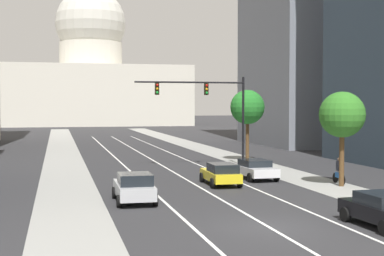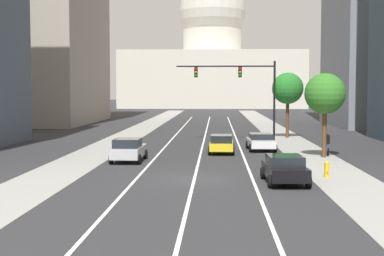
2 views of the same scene
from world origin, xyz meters
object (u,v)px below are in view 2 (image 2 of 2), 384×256
(car_yellow, at_px, (221,144))
(car_silver, at_px, (128,150))
(capitol_building, at_px, (212,64))
(car_black, at_px, (285,169))
(fire_hydrant, at_px, (327,169))
(cyclist, at_px, (327,144))
(street_tree_far_right, at_px, (288,89))
(car_white, at_px, (261,141))
(street_tree_near_right, at_px, (325,94))
(traffic_signal_mast, at_px, (244,83))

(car_yellow, xyz_separation_m, car_silver, (-6.25, -5.14, 0.06))
(capitol_building, bearing_deg, car_black, -87.88)
(fire_hydrant, xyz_separation_m, cyclist, (1.98, 10.34, 0.39))
(capitol_building, relative_size, street_tree_far_right, 7.36)
(capitol_building, bearing_deg, car_white, -87.58)
(car_yellow, height_order, cyclist, cyclist)
(car_yellow, bearing_deg, car_white, -52.64)
(car_black, height_order, street_tree_far_right, street_tree_far_right)
(car_black, bearing_deg, car_silver, 45.38)
(car_silver, height_order, street_tree_near_right, street_tree_near_right)
(capitol_building, bearing_deg, traffic_signal_mast, -87.92)
(capitol_building, relative_size, street_tree_near_right, 8.01)
(car_silver, bearing_deg, capitol_building, -1.31)
(car_yellow, bearing_deg, car_black, -166.00)
(street_tree_far_right, bearing_deg, car_white, -106.46)
(car_silver, xyz_separation_m, street_tree_near_right, (13.51, 2.92, 3.68))
(car_black, distance_m, car_silver, 12.64)
(car_white, height_order, street_tree_far_right, street_tree_far_right)
(car_silver, relative_size, fire_hydrant, 4.66)
(traffic_signal_mast, bearing_deg, car_silver, -118.29)
(capitol_building, relative_size, car_yellow, 11.27)
(fire_hydrant, bearing_deg, car_yellow, 116.26)
(capitol_building, height_order, car_yellow, capitol_building)
(car_yellow, distance_m, street_tree_far_right, 16.42)
(car_yellow, distance_m, cyclist, 7.74)
(fire_hydrant, bearing_deg, car_white, 100.45)
(cyclist, bearing_deg, street_tree_far_right, 4.44)
(car_silver, bearing_deg, fire_hydrant, -117.12)
(traffic_signal_mast, height_order, street_tree_far_right, traffic_signal_mast)
(car_yellow, height_order, street_tree_near_right, street_tree_near_right)
(car_yellow, xyz_separation_m, fire_hydrant, (5.68, -11.51, -0.29))
(capitol_building, distance_m, street_tree_near_right, 116.07)
(car_white, bearing_deg, traffic_signal_mast, 4.45)
(traffic_signal_mast, bearing_deg, fire_hydrant, -80.94)
(car_white, distance_m, fire_hydrant, 14.04)
(cyclist, bearing_deg, car_yellow, 82.27)
(car_yellow, xyz_separation_m, cyclist, (7.65, -1.17, 0.10))
(cyclist, height_order, street_tree_near_right, street_tree_near_right)
(car_white, distance_m, car_yellow, 3.88)
(car_yellow, distance_m, street_tree_near_right, 8.46)
(fire_hydrant, relative_size, cyclist, 0.53)
(cyclist, height_order, street_tree_far_right, street_tree_far_right)
(traffic_signal_mast, bearing_deg, car_black, -87.71)
(car_yellow, bearing_deg, traffic_signal_mast, -10.61)
(car_black, xyz_separation_m, traffic_signal_mast, (-0.96, 24.11, 4.65))
(capitol_building, xyz_separation_m, car_black, (4.69, -126.89, -11.11))
(car_silver, distance_m, street_tree_near_right, 14.30)
(car_white, xyz_separation_m, cyclist, (4.52, -3.47, 0.13))
(capitol_building, height_order, car_black, capitol_building)
(cyclist, bearing_deg, car_black, 160.98)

